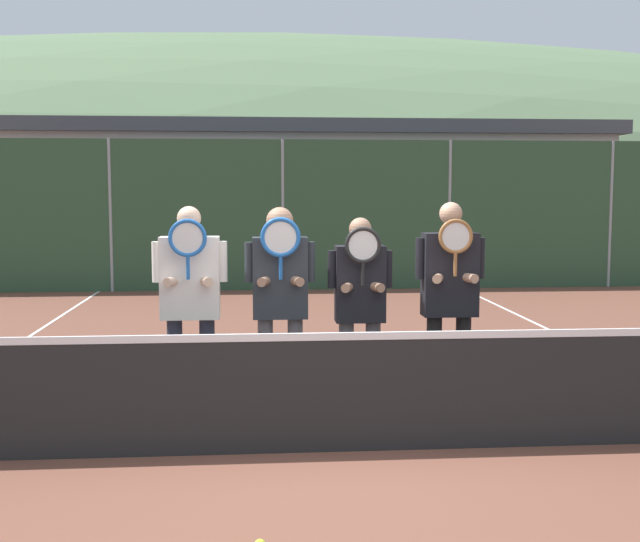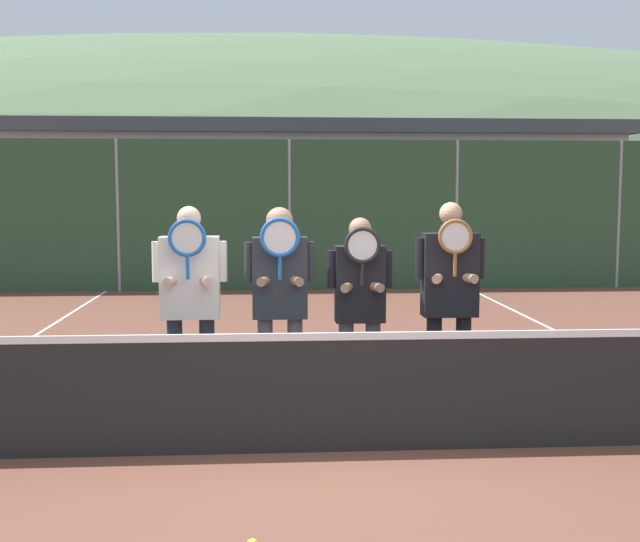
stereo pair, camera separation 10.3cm
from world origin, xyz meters
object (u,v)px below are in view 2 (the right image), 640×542
Objects in this scene: car_center at (452,236)px; player_center_left at (280,292)px; car_left_of_center at (224,235)px; player_rightmost at (450,293)px; player_center_right at (360,301)px; player_leftmost at (190,294)px.

player_center_left is at bearing -109.69° from car_center.
car_left_of_center is at bearing -179.61° from car_center.
player_center_left is 0.98× the size of player_rightmost.
player_center_left reaches higher than car_center.
car_center is (3.57, 11.89, -0.13)m from player_center_right.
player_center_left is (0.76, -0.01, 0.01)m from player_leftmost.
player_center_right is at bearing -81.37° from car_left_of_center.
player_center_left is 0.40× the size of car_center.
car_center is at bearing 73.27° from player_center_right.
player_leftmost is at bearing -179.56° from player_center_right.
car_left_of_center reaches higher than player_leftmost.
car_center is at bearing 70.31° from player_center_left.
player_rightmost is (2.19, -0.13, 0.00)m from player_leftmost.
player_center_left is 12.65m from car_center.
player_rightmost is at bearing -3.41° from player_leftmost.
player_center_right is at bearing -106.73° from car_center.
player_center_left is at bearing -178.65° from player_center_right.
player_leftmost is 12.92m from car_center.
car_left_of_center is at bearing 95.36° from player_center_left.
player_leftmost is 0.76m from player_center_left.
player_center_right is 11.99m from car_left_of_center.
car_left_of_center reaches higher than player_center_left.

